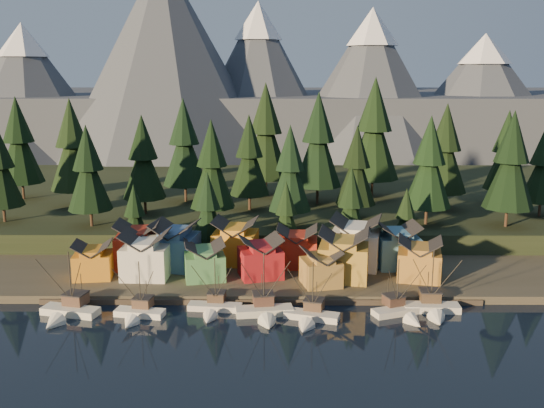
{
  "coord_description": "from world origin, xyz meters",
  "views": [
    {
      "loc": [
        2.49,
        -87.93,
        41.49
      ],
      "look_at": [
        1.95,
        30.0,
        15.28
      ],
      "focal_mm": 40.0,
      "sensor_mm": 36.0,
      "label": 1
    }
  ],
  "objects_px": {
    "house_back_1": "(175,244)",
    "boat_2": "(213,302)",
    "boat_6": "(433,301)",
    "house_front_1": "(146,253)",
    "boat_0": "(66,304)",
    "boat_3": "(265,304)",
    "boat_4": "(310,310)",
    "boat_5": "(402,305)",
    "house_back_0": "(138,243)",
    "house_front_0": "(93,259)",
    "boat_1": "(137,306)"
  },
  "relations": [
    {
      "from": "boat_1",
      "to": "boat_2",
      "type": "height_order",
      "value": "boat_1"
    },
    {
      "from": "boat_0",
      "to": "house_back_0",
      "type": "height_order",
      "value": "boat_0"
    },
    {
      "from": "boat_5",
      "to": "boat_0",
      "type": "bearing_deg",
      "value": 159.71
    },
    {
      "from": "boat_6",
      "to": "boat_0",
      "type": "bearing_deg",
      "value": -175.86
    },
    {
      "from": "boat_4",
      "to": "house_back_1",
      "type": "relative_size",
      "value": 1.08
    },
    {
      "from": "boat_5",
      "to": "house_back_1",
      "type": "bearing_deg",
      "value": 132.25
    },
    {
      "from": "boat_1",
      "to": "boat_4",
      "type": "distance_m",
      "value": 29.48
    },
    {
      "from": "house_back_0",
      "to": "house_back_1",
      "type": "distance_m",
      "value": 7.74
    },
    {
      "from": "house_front_1",
      "to": "boat_6",
      "type": "bearing_deg",
      "value": -12.86
    },
    {
      "from": "boat_2",
      "to": "house_front_1",
      "type": "xyz_separation_m",
      "value": [
        -14.57,
        14.11,
        4.45
      ]
    },
    {
      "from": "boat_6",
      "to": "house_front_0",
      "type": "distance_m",
      "value": 64.79
    },
    {
      "from": "boat_1",
      "to": "house_back_0",
      "type": "xyz_separation_m",
      "value": [
        -4.68,
        22.93,
        4.45
      ]
    },
    {
      "from": "boat_6",
      "to": "house_back_0",
      "type": "xyz_separation_m",
      "value": [
        -55.67,
        20.69,
        4.19
      ]
    },
    {
      "from": "boat_0",
      "to": "boat_3",
      "type": "relative_size",
      "value": 1.02
    },
    {
      "from": "boat_3",
      "to": "boat_4",
      "type": "bearing_deg",
      "value": -20.61
    },
    {
      "from": "boat_4",
      "to": "house_front_0",
      "type": "distance_m",
      "value": 45.31
    },
    {
      "from": "house_back_1",
      "to": "house_front_0",
      "type": "bearing_deg",
      "value": -148.13
    },
    {
      "from": "boat_4",
      "to": "boat_3",
      "type": "bearing_deg",
      "value": -176.83
    },
    {
      "from": "boat_5",
      "to": "house_back_0",
      "type": "relative_size",
      "value": 1.13
    },
    {
      "from": "boat_5",
      "to": "house_front_0",
      "type": "distance_m",
      "value": 59.63
    },
    {
      "from": "boat_1",
      "to": "boat_6",
      "type": "height_order",
      "value": "boat_6"
    },
    {
      "from": "boat_5",
      "to": "house_front_0",
      "type": "height_order",
      "value": "boat_5"
    },
    {
      "from": "boat_6",
      "to": "house_front_1",
      "type": "height_order",
      "value": "boat_6"
    },
    {
      "from": "house_front_1",
      "to": "boat_5",
      "type": "bearing_deg",
      "value": -15.97
    },
    {
      "from": "boat_3",
      "to": "boat_0",
      "type": "bearing_deg",
      "value": 172.95
    },
    {
      "from": "house_back_1",
      "to": "boat_1",
      "type": "bearing_deg",
      "value": -87.3
    },
    {
      "from": "boat_4",
      "to": "boat_5",
      "type": "xyz_separation_m",
      "value": [
        15.89,
        2.23,
        -0.06
      ]
    },
    {
      "from": "house_front_1",
      "to": "house_back_1",
      "type": "relative_size",
      "value": 0.91
    },
    {
      "from": "boat_1",
      "to": "boat_4",
      "type": "bearing_deg",
      "value": 7.6
    },
    {
      "from": "boat_4",
      "to": "house_front_0",
      "type": "relative_size",
      "value": 1.39
    },
    {
      "from": "boat_2",
      "to": "boat_5",
      "type": "relative_size",
      "value": 0.98
    },
    {
      "from": "boat_4",
      "to": "boat_5",
      "type": "distance_m",
      "value": 16.05
    },
    {
      "from": "boat_6",
      "to": "house_front_1",
      "type": "bearing_deg",
      "value": 167.1
    },
    {
      "from": "house_front_1",
      "to": "house_back_0",
      "type": "bearing_deg",
      "value": 117.13
    },
    {
      "from": "house_front_0",
      "to": "house_back_0",
      "type": "bearing_deg",
      "value": 34.64
    },
    {
      "from": "boat_2",
      "to": "house_front_0",
      "type": "distance_m",
      "value": 28.68
    },
    {
      "from": "boat_5",
      "to": "house_back_1",
      "type": "xyz_separation_m",
      "value": [
        -42.3,
        21.38,
        4.57
      ]
    },
    {
      "from": "boat_6",
      "to": "house_front_1",
      "type": "xyz_separation_m",
      "value": [
        -52.81,
        14.47,
        3.98
      ]
    },
    {
      "from": "boat_6",
      "to": "house_front_0",
      "type": "relative_size",
      "value": 1.53
    },
    {
      "from": "house_back_1",
      "to": "boat_2",
      "type": "bearing_deg",
      "value": -53.42
    },
    {
      "from": "boat_5",
      "to": "house_back_1",
      "type": "relative_size",
      "value": 1.07
    },
    {
      "from": "boat_0",
      "to": "house_back_0",
      "type": "distance_m",
      "value": 24.17
    },
    {
      "from": "boat_6",
      "to": "house_back_1",
      "type": "distance_m",
      "value": 52.18
    },
    {
      "from": "boat_3",
      "to": "house_front_0",
      "type": "bearing_deg",
      "value": 147.57
    },
    {
      "from": "boat_0",
      "to": "boat_3",
      "type": "distance_m",
      "value": 34.05
    },
    {
      "from": "boat_3",
      "to": "boat_5",
      "type": "relative_size",
      "value": 1.13
    },
    {
      "from": "boat_2",
      "to": "boat_6",
      "type": "xyz_separation_m",
      "value": [
        38.25,
        -0.36,
        0.46
      ]
    },
    {
      "from": "boat_6",
      "to": "house_front_1",
      "type": "relative_size",
      "value": 1.31
    },
    {
      "from": "boat_3",
      "to": "house_front_1",
      "type": "height_order",
      "value": "boat_3"
    },
    {
      "from": "house_front_0",
      "to": "house_back_1",
      "type": "relative_size",
      "value": 0.78
    }
  ]
}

